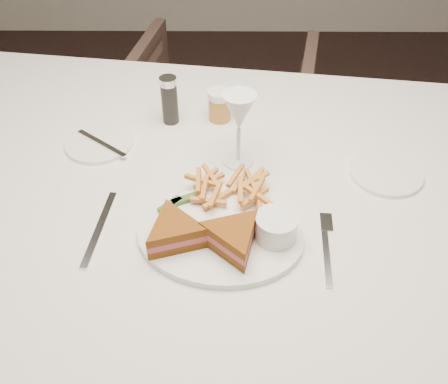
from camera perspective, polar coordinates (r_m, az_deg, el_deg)
table at (r=1.34m, az=0.02°, el=-12.11°), size 1.75×1.29×0.75m
chair_far at (r=1.97m, az=-0.53°, el=7.85°), size 0.78×0.75×0.70m
table_setting at (r=1.01m, az=-0.15°, el=0.17°), size 0.81×0.65×0.18m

